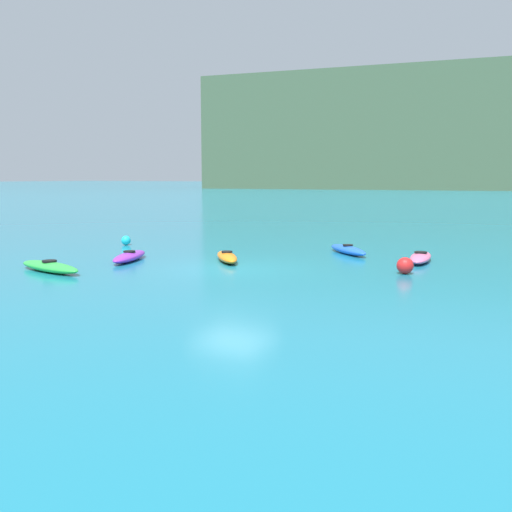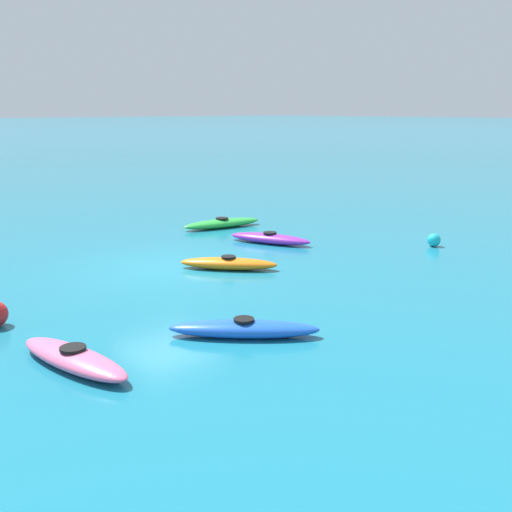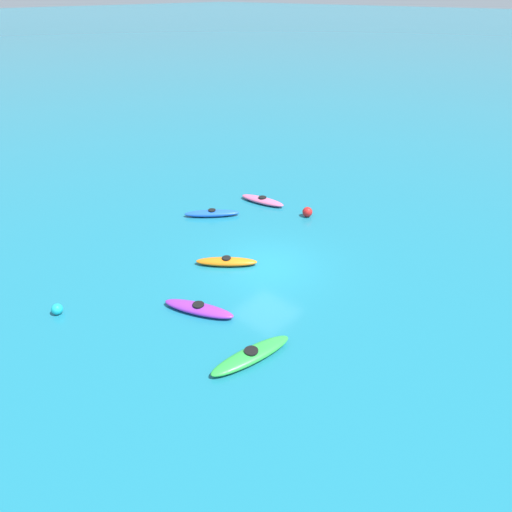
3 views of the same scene
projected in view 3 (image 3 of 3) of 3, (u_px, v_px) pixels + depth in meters
ground_plane at (268, 266)px, 20.12m from camera, size 600.00×600.00×0.00m
kayak_orange at (227, 262)px, 20.11m from camera, size 2.15×2.43×0.37m
kayak_pink at (262, 200)px, 25.89m from camera, size 1.06×2.77×0.37m
kayak_green at (251, 355)px, 15.00m from camera, size 3.13×1.34×0.37m
kayak_blue at (212, 213)px, 24.41m from camera, size 2.48×2.46×0.37m
kayak_purple at (199, 309)px, 17.17m from camera, size 1.62×2.84×0.37m
buoy_red at (307, 212)px, 24.32m from camera, size 0.52×0.52×0.52m
buoy_cyan at (57, 309)px, 17.07m from camera, size 0.41×0.41×0.41m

